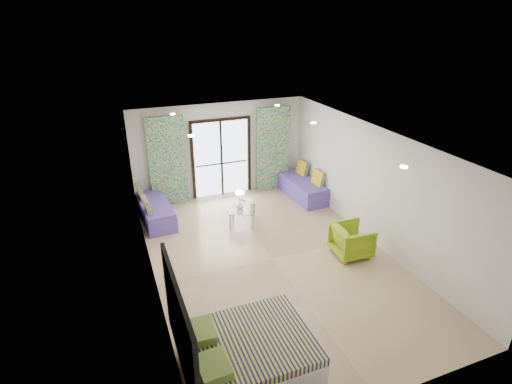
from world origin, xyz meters
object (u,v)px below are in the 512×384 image
object	(u,v)px
bed	(249,352)
coffee_table	(242,210)
daybed_left	(155,211)
daybed_right	(302,187)
armchair	(352,239)

from	to	relation	value
bed	coffee_table	distance (m)	4.49
bed	daybed_left	world-z (taller)	daybed_left
bed	coffee_table	size ratio (longest dim) A/B	2.17
bed	daybed_right	size ratio (longest dim) A/B	0.97
coffee_table	armchair	xyz separation A→B (m)	(1.77, -2.21, 0.02)
coffee_table	armchair	distance (m)	2.83
daybed_left	coffee_table	distance (m)	2.28
daybed_right	coffee_table	bearing A→B (deg)	-159.94
bed	daybed_right	distance (m)	6.32
bed	armchair	xyz separation A→B (m)	(3.18, 2.06, 0.13)
bed	armchair	world-z (taller)	armchair
coffee_table	armchair	world-z (taller)	armchair
daybed_left	coffee_table	xyz separation A→B (m)	(2.05, -0.99, 0.10)
bed	daybed_left	size ratio (longest dim) A/B	1.01
armchair	coffee_table	bearing A→B (deg)	42.00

